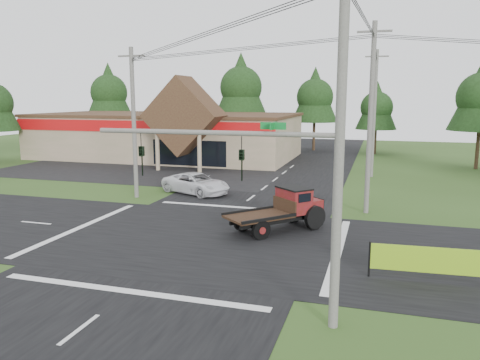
% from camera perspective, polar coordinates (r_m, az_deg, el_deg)
% --- Properties ---
extents(ground, '(120.00, 120.00, 0.00)m').
position_cam_1_polar(ground, '(24.18, -5.02, -7.08)').
color(ground, '#2C4619').
rests_on(ground, ground).
extents(road_ns, '(12.00, 120.00, 0.02)m').
position_cam_1_polar(road_ns, '(24.18, -5.02, -7.05)').
color(road_ns, black).
rests_on(road_ns, ground).
extents(road_ew, '(120.00, 12.00, 0.02)m').
position_cam_1_polar(road_ew, '(24.18, -5.02, -7.05)').
color(road_ew, black).
rests_on(road_ew, ground).
extents(parking_apron, '(28.00, 14.00, 0.02)m').
position_cam_1_polar(parking_apron, '(46.88, -12.36, 1.12)').
color(parking_apron, black).
rests_on(parking_apron, ground).
extents(cvs_building, '(30.40, 18.20, 9.19)m').
position_cam_1_polar(cvs_building, '(56.68, -8.79, 5.56)').
color(cvs_building, gray).
rests_on(cvs_building, ground).
extents(traffic_signal_mast, '(8.12, 0.24, 7.00)m').
position_cam_1_polar(traffic_signal_mast, '(14.47, 5.20, -0.67)').
color(traffic_signal_mast, '#595651').
rests_on(traffic_signal_mast, ground).
extents(utility_pole_nr, '(2.00, 0.30, 11.00)m').
position_cam_1_polar(utility_pole_nr, '(14.06, 12.03, 3.84)').
color(utility_pole_nr, '#595651').
rests_on(utility_pole_nr, ground).
extents(utility_pole_nw, '(2.00, 0.30, 10.50)m').
position_cam_1_polar(utility_pole_nw, '(33.86, -12.82, 6.90)').
color(utility_pole_nw, '#595651').
rests_on(utility_pole_nw, ground).
extents(utility_pole_ne, '(2.00, 0.30, 11.50)m').
position_cam_1_polar(utility_pole_ne, '(29.47, 15.61, 7.32)').
color(utility_pole_ne, '#595651').
rests_on(utility_pole_ne, ground).
extents(utility_pole_n, '(2.00, 0.30, 11.20)m').
position_cam_1_polar(utility_pole_n, '(43.46, 16.04, 7.87)').
color(utility_pole_n, '#595651').
rests_on(utility_pole_n, ground).
extents(tree_row_a, '(6.72, 6.72, 12.12)m').
position_cam_1_polar(tree_row_a, '(72.58, -15.69, 10.43)').
color(tree_row_a, '#332316').
rests_on(tree_row_a, ground).
extents(tree_row_b, '(5.60, 5.60, 10.10)m').
position_cam_1_polar(tree_row_b, '(69.60, -7.67, 9.64)').
color(tree_row_b, '#332316').
rests_on(tree_row_b, ground).
extents(tree_row_c, '(7.28, 7.28, 13.13)m').
position_cam_1_polar(tree_row_c, '(65.18, 0.12, 11.47)').
color(tree_row_c, '#332316').
rests_on(tree_row_c, ground).
extents(tree_row_d, '(6.16, 6.16, 11.11)m').
position_cam_1_polar(tree_row_d, '(64.02, 9.13, 10.17)').
color(tree_row_d, '#332316').
rests_on(tree_row_d, ground).
extents(tree_row_e, '(5.04, 5.04, 9.09)m').
position_cam_1_polar(tree_row_e, '(61.45, 16.33, 8.66)').
color(tree_row_e, '#332316').
rests_on(tree_row_e, ground).
extents(antique_flatbed_truck, '(5.32, 5.55, 2.33)m').
position_cam_1_polar(antique_flatbed_truck, '(25.15, 4.54, -3.65)').
color(antique_flatbed_truck, '#4F170B').
rests_on(antique_flatbed_truck, ground).
extents(roadside_banner, '(4.29, 0.40, 1.47)m').
position_cam_1_polar(roadside_banner, '(19.82, 21.63, -9.44)').
color(roadside_banner, '#78AB16').
rests_on(roadside_banner, ground).
extents(white_pickup, '(6.01, 4.42, 1.52)m').
position_cam_1_polar(white_pickup, '(35.10, -5.38, -0.41)').
color(white_pickup, silver).
rests_on(white_pickup, ground).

